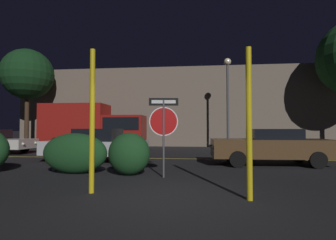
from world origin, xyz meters
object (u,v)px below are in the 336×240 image
(yellow_pole_right, at_px, (249,123))
(hedge_bush_2, at_px, (129,154))
(passing_car_2, at_px, (96,145))
(delivery_truck, at_px, (93,126))
(tree_1, at_px, (28,75))
(stop_sign, at_px, (164,122))
(yellow_pole_left, at_px, (92,121))
(passing_car_3, at_px, (270,146))
(street_lamp, at_px, (228,88))
(hedge_bush_1, at_px, (75,153))

(yellow_pole_right, bearing_deg, hedge_bush_2, 141.20)
(passing_car_2, distance_m, delivery_truck, 7.24)
(tree_1, bearing_deg, stop_sign, -42.88)
(yellow_pole_left, height_order, tree_1, tree_1)
(stop_sign, relative_size, yellow_pole_right, 0.76)
(passing_car_3, bearing_deg, hedge_bush_2, 118.61)
(yellow_pole_right, bearing_deg, street_lamp, 85.27)
(passing_car_3, bearing_deg, stop_sign, 127.78)
(hedge_bush_1, distance_m, delivery_truck, 10.23)
(passing_car_2, bearing_deg, tree_1, 50.38)
(stop_sign, relative_size, street_lamp, 0.38)
(stop_sign, distance_m, passing_car_3, 5.00)
(yellow_pole_right, xyz_separation_m, passing_car_3, (1.83, 5.30, -0.80))
(yellow_pole_left, height_order, yellow_pole_right, yellow_pole_left)
(hedge_bush_2, relative_size, street_lamp, 0.21)
(passing_car_3, distance_m, delivery_truck, 12.18)
(delivery_truck, distance_m, street_lamp, 9.54)
(passing_car_2, relative_size, tree_1, 0.60)
(tree_1, bearing_deg, hedge_bush_2, -44.90)
(passing_car_2, height_order, passing_car_3, passing_car_2)
(yellow_pole_right, distance_m, passing_car_2, 7.77)
(street_lamp, bearing_deg, yellow_pole_left, -109.91)
(stop_sign, bearing_deg, hedge_bush_2, 158.60)
(delivery_truck, distance_m, tree_1, 7.01)
(hedge_bush_1, xyz_separation_m, passing_car_3, (6.68, 2.74, 0.09))
(passing_car_2, xyz_separation_m, street_lamp, (6.36, 6.65, 3.43))
(passing_car_3, bearing_deg, street_lamp, 5.55)
(stop_sign, xyz_separation_m, hedge_bush_1, (-2.86, 0.35, -0.98))
(yellow_pole_left, relative_size, passing_car_3, 0.69)
(hedge_bush_2, relative_size, tree_1, 0.17)
(passing_car_3, height_order, delivery_truck, delivery_truck)
(yellow_pole_left, bearing_deg, tree_1, 129.03)
(tree_1, bearing_deg, delivery_truck, -10.82)
(street_lamp, height_order, tree_1, tree_1)
(stop_sign, relative_size, passing_car_2, 0.51)
(yellow_pole_left, bearing_deg, street_lamp, 70.09)
(stop_sign, xyz_separation_m, yellow_pole_left, (-1.34, -1.98, -0.03))
(stop_sign, xyz_separation_m, hedge_bush_2, (-1.09, 0.28, -0.97))
(yellow_pole_left, height_order, street_lamp, street_lamp)
(yellow_pole_right, distance_m, tree_1, 19.63)
(yellow_pole_right, bearing_deg, delivery_truck, 123.94)
(hedge_bush_1, height_order, passing_car_3, passing_car_3)
(street_lamp, bearing_deg, stop_sign, -106.68)
(yellow_pole_left, distance_m, hedge_bush_1, 2.93)
(yellow_pole_left, height_order, delivery_truck, yellow_pole_left)
(street_lamp, bearing_deg, passing_car_3, -83.25)
(yellow_pole_right, height_order, street_lamp, street_lamp)
(stop_sign, bearing_deg, passing_car_2, 127.73)
(hedge_bush_1, relative_size, hedge_bush_2, 1.61)
(yellow_pole_right, height_order, tree_1, tree_1)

